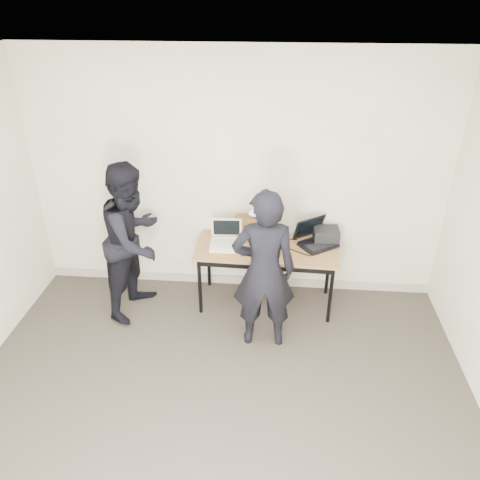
# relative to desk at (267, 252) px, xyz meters

# --- Properties ---
(room) EXTENTS (4.60, 4.60, 2.80)m
(room) POSITION_rel_desk_xyz_m (-0.36, -1.88, 0.69)
(room) COLOR #3A332C
(room) RESTS_ON ground
(desk) EXTENTS (1.52, 0.70, 0.72)m
(desk) POSITION_rel_desk_xyz_m (0.00, 0.00, 0.00)
(desk) COLOR olive
(desk) RESTS_ON ground
(laptop_beige) EXTENTS (0.35, 0.34, 0.27)m
(laptop_beige) POSITION_rel_desk_xyz_m (-0.44, 0.02, 0.11)
(laptop_beige) COLOR beige
(laptop_beige) RESTS_ON desk
(laptop_center) EXTENTS (0.32, 0.31, 0.23)m
(laptop_center) POSITION_rel_desk_xyz_m (-0.00, -0.02, 0.11)
(laptop_center) COLOR black
(laptop_center) RESTS_ON desk
(laptop_right) EXTENTS (0.51, 0.51, 0.27)m
(laptop_right) POSITION_rel_desk_xyz_m (0.51, 0.13, 0.12)
(laptop_right) COLOR black
(laptop_right) RESTS_ON desk
(leather_satchel) EXTENTS (0.36, 0.18, 0.25)m
(leather_satchel) POSITION_rel_desk_xyz_m (-0.18, 0.23, 0.19)
(leather_satchel) COLOR brown
(leather_satchel) RESTS_ON desk
(tissue) EXTENTS (0.14, 0.11, 0.08)m
(tissue) POSITION_rel_desk_xyz_m (-0.15, 0.23, 0.34)
(tissue) COLOR white
(tissue) RESTS_ON leather_satchel
(equipment_box) EXTENTS (0.28, 0.24, 0.15)m
(equipment_box) POSITION_rel_desk_xyz_m (0.63, 0.19, 0.14)
(equipment_box) COLOR black
(equipment_box) RESTS_ON desk
(power_brick) EXTENTS (0.10, 0.07, 0.03)m
(power_brick) POSITION_rel_desk_xyz_m (-0.22, -0.17, 0.08)
(power_brick) COLOR black
(power_brick) RESTS_ON desk
(cables) EXTENTS (1.15, 0.41, 0.01)m
(cables) POSITION_rel_desk_xyz_m (0.04, -0.01, 0.06)
(cables) COLOR black
(cables) RESTS_ON desk
(person_typist) EXTENTS (0.63, 0.44, 1.65)m
(person_typist) POSITION_rel_desk_xyz_m (-0.01, -0.63, 0.16)
(person_typist) COLOR black
(person_typist) RESTS_ON ground
(person_observer) EXTENTS (0.84, 0.97, 1.69)m
(person_observer) POSITION_rel_desk_xyz_m (-1.38, -0.17, 0.18)
(person_observer) COLOR black
(person_observer) RESTS_ON ground
(baseboard) EXTENTS (4.50, 0.03, 0.10)m
(baseboard) POSITION_rel_desk_xyz_m (-0.36, 0.36, -0.61)
(baseboard) COLOR #A59989
(baseboard) RESTS_ON ground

